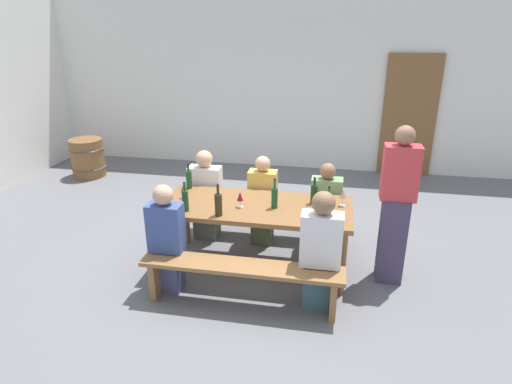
{
  "coord_description": "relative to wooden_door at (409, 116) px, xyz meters",
  "views": [
    {
      "loc": [
        0.8,
        -4.23,
        2.6
      ],
      "look_at": [
        0.0,
        0.0,
        0.9
      ],
      "focal_mm": 30.57,
      "sensor_mm": 36.0,
      "label": 1
    }
  ],
  "objects": [
    {
      "name": "seated_guest_far_1",
      "position": [
        -2.05,
        -3.03,
        -0.52
      ],
      "size": [
        0.34,
        0.24,
        1.12
      ],
      "rotation": [
        0.0,
        0.0,
        -1.57
      ],
      "color": "#4C5835",
      "rests_on": "ground"
    },
    {
      "name": "wine_glass_3",
      "position": [
        -2.45,
        -3.56,
        -0.2
      ],
      "size": [
        0.07,
        0.07,
        0.15
      ],
      "color": "silver",
      "rests_on": "tasting_table"
    },
    {
      "name": "ground_plane",
      "position": [
        -2.02,
        -3.63,
        -1.05
      ],
      "size": [
        24.0,
        24.0,
        0.0
      ],
      "primitive_type": "plane",
      "color": "slate"
    },
    {
      "name": "back_wall",
      "position": [
        -2.02,
        0.14,
        0.55
      ],
      "size": [
        14.0,
        0.2,
        3.2
      ],
      "primitive_type": "cube",
      "color": "silver",
      "rests_on": "ground"
    },
    {
      "name": "seated_guest_near_0",
      "position": [
        -2.82,
        -4.23,
        -0.5
      ],
      "size": [
        0.34,
        0.24,
        1.14
      ],
      "rotation": [
        0.0,
        0.0,
        1.57
      ],
      "color": "#43486C",
      "rests_on": "ground"
    },
    {
      "name": "wine_bottle_2",
      "position": [
        -2.34,
        -3.96,
        -0.18
      ],
      "size": [
        0.08,
        0.08,
        0.34
      ],
      "color": "#332814",
      "rests_on": "tasting_table"
    },
    {
      "name": "standing_host",
      "position": [
        -0.58,
        -3.63,
        -0.23
      ],
      "size": [
        0.35,
        0.24,
        1.68
      ],
      "rotation": [
        0.0,
        0.0,
        3.14
      ],
      "color": "#413754",
      "rests_on": "ground"
    },
    {
      "name": "tasting_table",
      "position": [
        -2.02,
        -3.63,
        -0.37
      ],
      "size": [
        2.05,
        0.9,
        0.75
      ],
      "color": "brown",
      "rests_on": "ground"
    },
    {
      "name": "wine_bottle_0",
      "position": [
        -1.82,
        -3.67,
        -0.18
      ],
      "size": [
        0.07,
        0.07,
        0.33
      ],
      "color": "#194723",
      "rests_on": "tasting_table"
    },
    {
      "name": "wine_bottle_4",
      "position": [
        -2.89,
        -3.28,
        -0.19
      ],
      "size": [
        0.07,
        0.07,
        0.3
      ],
      "color": "#194723",
      "rests_on": "tasting_table"
    },
    {
      "name": "wine_glass_0",
      "position": [
        -2.85,
        -3.59,
        -0.2
      ],
      "size": [
        0.06,
        0.06,
        0.15
      ],
      "color": "silver",
      "rests_on": "tasting_table"
    },
    {
      "name": "wine_glass_1",
      "position": [
        -2.17,
        -3.72,
        -0.18
      ],
      "size": [
        0.07,
        0.07,
        0.17
      ],
      "color": "silver",
      "rests_on": "tasting_table"
    },
    {
      "name": "wine_bottle_1",
      "position": [
        -1.25,
        -3.75,
        -0.18
      ],
      "size": [
        0.07,
        0.07,
        0.31
      ],
      "color": "#234C2D",
      "rests_on": "tasting_table"
    },
    {
      "name": "seated_guest_far_0",
      "position": [
        -2.77,
        -3.03,
        -0.5
      ],
      "size": [
        0.4,
        0.24,
        1.15
      ],
      "rotation": [
        0.0,
        0.0,
        -1.57
      ],
      "color": "#4E5643",
      "rests_on": "ground"
    },
    {
      "name": "seated_guest_near_1",
      "position": [
        -1.29,
        -4.23,
        -0.48
      ],
      "size": [
        0.38,
        0.24,
        1.19
      ],
      "rotation": [
        0.0,
        0.0,
        1.57
      ],
      "color": "#365763",
      "rests_on": "ground"
    },
    {
      "name": "bench_near",
      "position": [
        -2.02,
        -4.38,
        -0.7
      ],
      "size": [
        1.95,
        0.3,
        0.45
      ],
      "color": "olive",
      "rests_on": "ground"
    },
    {
      "name": "wine_barrel",
      "position": [
        -5.53,
        -1.14,
        -0.72
      ],
      "size": [
        0.6,
        0.6,
        0.67
      ],
      "color": "brown",
      "rests_on": "ground"
    },
    {
      "name": "bench_far",
      "position": [
        -2.02,
        -2.88,
        -0.7
      ],
      "size": [
        1.95,
        0.3,
        0.45
      ],
      "color": "olive",
      "rests_on": "ground"
    },
    {
      "name": "wooden_door",
      "position": [
        0.0,
        0.0,
        0.0
      ],
      "size": [
        0.9,
        0.06,
        2.1
      ],
      "primitive_type": "cube",
      "color": "brown",
      "rests_on": "ground"
    },
    {
      "name": "wine_bottle_3",
      "position": [
        -1.41,
        -3.47,
        -0.19
      ],
      "size": [
        0.08,
        0.08,
        0.3
      ],
      "color": "#143319",
      "rests_on": "tasting_table"
    },
    {
      "name": "wine_glass_2",
      "position": [
        -1.11,
        -3.49,
        -0.17
      ],
      "size": [
        0.07,
        0.07,
        0.19
      ],
      "color": "silver",
      "rests_on": "tasting_table"
    },
    {
      "name": "seated_guest_far_2",
      "position": [
        -1.29,
        -3.03,
        -0.54
      ],
      "size": [
        0.36,
        0.24,
        1.08
      ],
      "rotation": [
        0.0,
        0.0,
        -1.57
      ],
      "color": "#433D41",
      "rests_on": "ground"
    },
    {
      "name": "wine_bottle_5",
      "position": [
        -2.71,
        -3.92,
        -0.18
      ],
      "size": [
        0.07,
        0.07,
        0.32
      ],
      "color": "#194723",
      "rests_on": "tasting_table"
    }
  ]
}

